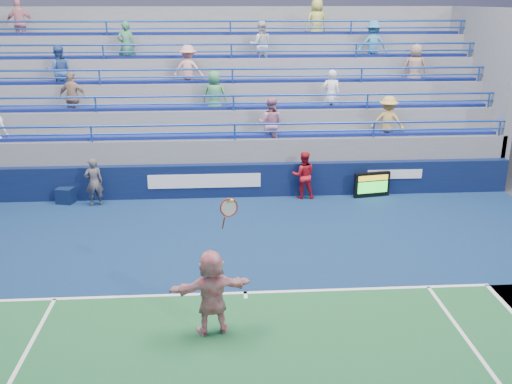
{
  "coord_description": "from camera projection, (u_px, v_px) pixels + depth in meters",
  "views": [
    {
      "loc": [
        -0.5,
        -11.1,
        6.14
      ],
      "look_at": [
        0.4,
        2.5,
        1.5
      ],
      "focal_mm": 40.0,
      "sensor_mm": 36.0,
      "label": 1
    }
  ],
  "objects": [
    {
      "name": "tennis_player",
      "position": [
        212.0,
        292.0,
        10.79
      ],
      "size": [
        1.65,
        0.79,
        2.75
      ],
      "color": "white",
      "rests_on": "ground"
    },
    {
      "name": "ball_girl",
      "position": [
        303.0,
        175.0,
        18.25
      ],
      "size": [
        0.77,
        0.61,
        1.54
      ],
      "primitive_type": "imported",
      "rotation": [
        0.0,
        0.0,
        3.11
      ],
      "color": "#B61421",
      "rests_on": "ground"
    },
    {
      "name": "judge_chair",
      "position": [
        66.0,
        194.0,
        17.97
      ],
      "size": [
        0.62,
        0.62,
        0.9
      ],
      "color": "#0C1A3D",
      "rests_on": "ground"
    },
    {
      "name": "ground",
      "position": [
        245.0,
        294.0,
        12.49
      ],
      "size": [
        120.0,
        120.0,
        0.0
      ],
      "primitive_type": "plane",
      "color": "#333538"
    },
    {
      "name": "bleacher_stand",
      "position": [
        232.0,
        126.0,
        21.7
      ],
      "size": [
        18.0,
        5.62,
        6.13
      ],
      "color": "slate",
      "rests_on": "ground"
    },
    {
      "name": "serve_speed_board",
      "position": [
        372.0,
        185.0,
        18.45
      ],
      "size": [
        1.21,
        0.34,
        0.83
      ],
      "color": "black",
      "rests_on": "ground"
    },
    {
      "name": "sponsor_wall",
      "position": [
        236.0,
        180.0,
        18.46
      ],
      "size": [
        18.0,
        0.32,
        1.1
      ],
      "color": "#0B153D",
      "rests_on": "ground"
    },
    {
      "name": "line_judge",
      "position": [
        94.0,
        182.0,
        17.58
      ],
      "size": [
        0.65,
        0.54,
        1.53
      ],
      "primitive_type": "imported",
      "rotation": [
        0.0,
        0.0,
        3.51
      ],
      "color": "#151A3A",
      "rests_on": "ground"
    }
  ]
}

